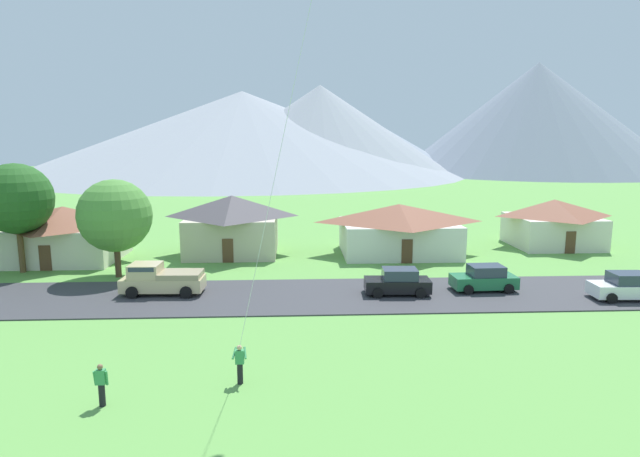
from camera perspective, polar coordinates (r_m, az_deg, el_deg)
The scene contains 16 objects.
road_strip at distance 34.33m, azimuth -0.11°, elevation -7.25°, with size 160.00×7.83×0.08m, color #38383D.
mountain_far_west_ridge at distance 152.14m, azimuth 0.01°, elevation 10.56°, with size 76.78×76.78×25.16m, color #8E939E.
mountain_east_ridge at distance 177.67m, azimuth 22.28°, elevation 10.99°, with size 82.93×82.93×33.06m, color slate.
mountain_central_ridge at distance 168.58m, azimuth 0.63°, elevation 10.27°, with size 84.51×84.51×24.02m, color gray.
mountain_far_east_ridge at distance 158.16m, azimuth -8.33°, elevation 10.18°, with size 126.64×126.64×23.83m, color #8E939E.
house_leftmost at distance 54.38m, azimuth 23.89°, elevation 0.64°, with size 8.04×7.24×4.45m.
house_left_center at distance 47.16m, azimuth -9.44°, elevation 0.53°, with size 8.33×7.96×5.16m.
house_right_center at distance 46.86m, azimuth 8.49°, elevation 0.03°, with size 10.63×7.95×4.43m.
house_rightmost at distance 48.83m, azimuth -25.88°, elevation -0.38°, with size 9.46×8.03×4.53m.
tree_near_left at distance 40.93m, azimuth -21.29°, elevation 1.30°, with size 5.27×5.27×7.19m.
tree_center at distance 45.38m, azimuth -29.99°, elevation 2.79°, with size 5.28×5.28×8.28m.
parked_car_green_west_end at distance 36.85m, azimuth 17.33°, elevation -5.18°, with size 4.26×2.19×1.68m.
parked_car_black_mid_west at distance 34.70m, azimuth 8.41°, elevation -5.75°, with size 4.28×2.23×1.68m.
parked_car_white_mid_east at distance 38.44m, azimuth 30.20°, elevation -5.46°, with size 4.27×2.21×1.68m.
pickup_truck_sand_west_side at distance 35.87m, azimuth -16.82°, elevation -5.24°, with size 5.27×2.46×1.99m.
watcher_person at distance 22.30m, azimuth -22.57°, elevation -15.28°, with size 0.56×0.24×1.68m.
Camera 1 is at (-1.53, -6.90, 9.98)m, focal length 29.61 mm.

